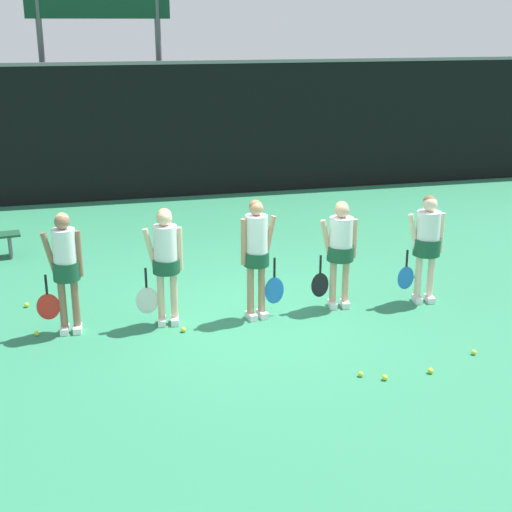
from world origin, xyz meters
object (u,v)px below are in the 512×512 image
Objects in this scene: tennis_ball_7 at (431,371)px; scoreboard at (99,13)px; tennis_ball_5 at (385,378)px; player_4 at (427,240)px; player_1 at (165,257)px; tennis_ball_9 at (361,374)px; tennis_ball_4 at (183,330)px; player_0 at (65,264)px; tennis_ball_2 at (332,271)px; tennis_ball_8 at (37,333)px; player_3 at (340,246)px; player_2 at (257,250)px; tennis_ball_3 at (27,305)px; tennis_ball_0 at (416,275)px; tennis_ball_1 at (474,352)px.

scoreboard is at bearing 106.60° from tennis_ball_7.
player_4 is at bearing 54.13° from tennis_ball_5.
player_1 is 25.81× the size of tennis_ball_9.
player_0 is at bearing 165.17° from tennis_ball_4.
tennis_ball_2 is 0.99× the size of tennis_ball_5.
scoreboard is at bearing 88.20° from player_0.
tennis_ball_8 is 1.03× the size of tennis_ball_9.
player_4 is at bearing 4.26° from player_3.
tennis_ball_4 reaches higher than tennis_ball_2.
player_2 is (2.60, -0.14, 0.03)m from player_0.
tennis_ball_5 is at bearing -29.79° from tennis_ball_8.
player_2 is 3.59m from tennis_ball_3.
player_2 reaches higher than player_4.
tennis_ball_3 is (-6.23, 0.22, 0.00)m from tennis_ball_0.
player_1 is at bearing -0.24° from tennis_ball_8.
player_4 is at bearing 65.67° from tennis_ball_7.
tennis_ball_4 is (1.50, -0.40, -0.95)m from player_0.
tennis_ball_7 reaches higher than tennis_ball_5.
tennis_ball_0 is at bearing 13.54° from player_0.
tennis_ball_3 is at bearing 157.59° from player_1.
player_1 is at bearing -29.32° from tennis_ball_3.
tennis_ball_1 is 3.85m from tennis_ball_4.
tennis_ball_0 is at bearing 16.92° from tennis_ball_4.
player_4 is at bearing 3.23° from player_0.
scoreboard is at bearing 99.16° from player_1.
player_3 is 24.75× the size of tennis_ball_1.
player_3 is 2.13m from tennis_ball_0.
tennis_ball_8 is (-6.05, -0.88, 0.00)m from tennis_ball_0.
player_0 reaches higher than tennis_ball_5.
tennis_ball_4 is at bearing -163.08° from tennis_ball_0.
player_2 is 26.02× the size of tennis_ball_0.
scoreboard is 9.85m from tennis_ball_0.
tennis_ball_0 is at bearing 36.71° from player_3.
player_0 is 3.88m from player_3.
player_3 is 2.51m from tennis_ball_5.
scoreboard is 3.41× the size of player_3.
tennis_ball_2 is at bearing 32.79° from player_1.
tennis_ball_5 is (1.01, -2.22, -0.98)m from player_2.
tennis_ball_2 is 0.94× the size of tennis_ball_3.
scoreboard is 9.83m from tennis_ball_4.
scoreboard is 3.33× the size of player_4.
tennis_ball_1 is at bearing -51.04° from player_3.
tennis_ball_5 reaches higher than tennis_ball_8.
scoreboard reaches higher than tennis_ball_0.
tennis_ball_2 is 1.01× the size of tennis_ball_8.
player_3 is at bearing -106.84° from tennis_ball_2.
player_0 reaches higher than tennis_ball_2.
tennis_ball_9 is (0.77, -2.06, -0.98)m from player_2.
player_2 is 2.90m from tennis_ball_7.
player_0 is 4.42m from tennis_ball_5.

